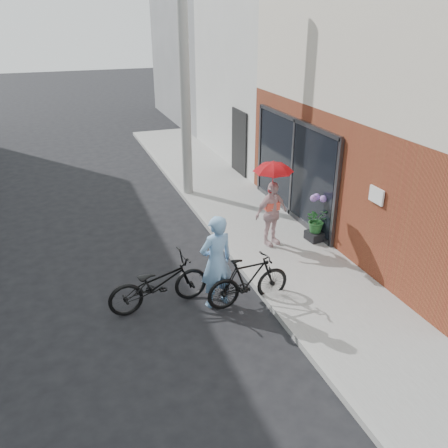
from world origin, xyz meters
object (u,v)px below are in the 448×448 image
bike_left (159,283)px  kimono_woman (271,214)px  bike_right (249,281)px  officer (216,262)px  planter (315,236)px  utility_pole (184,72)px

bike_left → kimono_woman: bearing=-69.8°
bike_right → officer: bearing=69.5°
bike_left → bike_right: bearing=-112.7°
bike_right → kimono_woman: size_ratio=1.09×
bike_right → planter: bearing=-57.5°
utility_pole → kimono_woman: (0.82, -3.89, -2.64)m
officer → utility_pole: bearing=-112.1°
bike_right → planter: size_ratio=4.14×
officer → kimono_woman: officer is taller
officer → bike_left: bearing=-27.6°
bike_right → kimono_woman: bearing=-38.1°
utility_pole → bike_right: utility_pole is taller
utility_pole → bike_right: 6.54m
bike_left → planter: size_ratio=4.79×
officer → bike_right: bearing=151.2°
planter → utility_pole: bearing=115.0°
kimono_woman → bike_right: bearing=-140.7°
utility_pole → officer: (-1.07, -5.61, -2.61)m
bike_left → planter: bearing=-78.5°
planter → bike_right: bearing=-144.4°
bike_right → kimono_woman: (1.33, 1.89, 0.38)m
bike_right → kimono_woman: kimono_woman is taller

